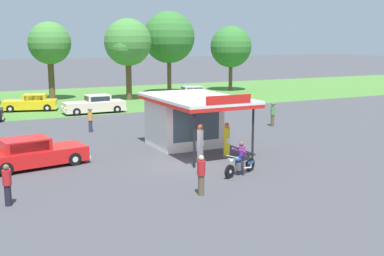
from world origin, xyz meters
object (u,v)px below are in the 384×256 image
(parked_car_back_row_centre_right, at_px, (95,105))
(bystander_chatting_near_pumps, at_px, (201,174))
(bystander_admiring_sedan, at_px, (90,120))
(featured_classic_sedan, at_px, (33,154))
(bystander_standing_back_lot, at_px, (7,184))
(parked_car_back_row_right, at_px, (31,103))
(gas_pump_offside, at_px, (227,142))
(motorcycle_with_rider, at_px, (241,161))
(bystander_leaning_by_kiosk, at_px, (273,114))
(gas_pump_nearside, at_px, (200,144))
(parked_car_back_row_far_right, at_px, (190,95))

(parked_car_back_row_centre_right, height_order, bystander_chatting_near_pumps, bystander_chatting_near_pumps)
(bystander_admiring_sedan, bearing_deg, featured_classic_sedan, -122.15)
(bystander_chatting_near_pumps, xyz_separation_m, bystander_standing_back_lot, (-7.21, 2.17, -0.03))
(parked_car_back_row_centre_right, xyz_separation_m, bystander_chatting_near_pumps, (-2.14, -24.16, 0.18))
(featured_classic_sedan, bearing_deg, bystander_standing_back_lot, -107.72)
(parked_car_back_row_right, height_order, bystander_chatting_near_pumps, bystander_chatting_near_pumps)
(gas_pump_offside, distance_m, motorcycle_with_rider, 3.42)
(gas_pump_offside, xyz_separation_m, bystander_standing_back_lot, (-11.44, -2.94, -0.01))
(parked_car_back_row_centre_right, xyz_separation_m, bystander_leaning_by_kiosk, (9.97, -12.36, 0.20))
(bystander_standing_back_lot, bearing_deg, gas_pump_offside, 14.41)
(bystander_leaning_by_kiosk, height_order, bystander_standing_back_lot, bystander_leaning_by_kiosk)
(bystander_chatting_near_pumps, relative_size, bystander_admiring_sedan, 1.03)
(gas_pump_nearside, distance_m, featured_classic_sedan, 8.47)
(featured_classic_sedan, relative_size, parked_car_back_row_centre_right, 0.98)
(bystander_leaning_by_kiosk, distance_m, bystander_standing_back_lot, 21.59)
(bystander_standing_back_lot, bearing_deg, parked_car_back_row_right, 79.99)
(bystander_chatting_near_pumps, xyz_separation_m, bystander_admiring_sedan, (-0.50, 15.55, -0.02))
(gas_pump_nearside, bearing_deg, bystander_admiring_sedan, 106.63)
(bystander_chatting_near_pumps, bearing_deg, motorcycle_with_rider, 31.42)
(bystander_chatting_near_pumps, bearing_deg, bystander_standing_back_lot, 163.24)
(parked_car_back_row_centre_right, bearing_deg, bystander_chatting_near_pumps, -95.06)
(bystander_leaning_by_kiosk, bearing_deg, gas_pump_offside, -139.71)
(gas_pump_offside, xyz_separation_m, parked_car_back_row_right, (-6.87, 22.98, -0.18))
(bystander_admiring_sedan, bearing_deg, parked_car_back_row_far_right, 41.50)
(featured_classic_sedan, bearing_deg, parked_car_back_row_far_right, 47.04)
(parked_car_back_row_right, bearing_deg, parked_car_back_row_centre_right, -39.49)
(parked_car_back_row_centre_right, distance_m, bystander_leaning_by_kiosk, 15.89)
(gas_pump_nearside, bearing_deg, bystander_standing_back_lot, -163.34)
(motorcycle_with_rider, bearing_deg, bystander_chatting_near_pumps, -148.58)
(bystander_chatting_near_pumps, distance_m, bystander_admiring_sedan, 15.56)
(motorcycle_with_rider, height_order, bystander_chatting_near_pumps, bystander_chatting_near_pumps)
(featured_classic_sedan, distance_m, bystander_chatting_near_pumps, 9.41)
(parked_car_back_row_far_right, height_order, bystander_standing_back_lot, bystander_standing_back_lot)
(gas_pump_offside, height_order, featured_classic_sedan, gas_pump_offside)
(bystander_leaning_by_kiosk, xyz_separation_m, bystander_standing_back_lot, (-19.32, -9.62, -0.05))
(parked_car_back_row_far_right, distance_m, bystander_standing_back_lot, 32.49)
(parked_car_back_row_centre_right, bearing_deg, bystander_leaning_by_kiosk, -51.11)
(bystander_standing_back_lot, bearing_deg, bystander_chatting_near_pumps, -16.76)
(gas_pump_nearside, relative_size, bystander_admiring_sedan, 1.19)
(parked_car_back_row_right, height_order, bystander_admiring_sedan, bystander_admiring_sedan)
(motorcycle_with_rider, height_order, parked_car_back_row_far_right, motorcycle_with_rider)
(parked_car_back_row_far_right, bearing_deg, bystander_leaning_by_kiosk, -93.46)
(motorcycle_with_rider, distance_m, bystander_chatting_near_pumps, 3.64)
(gas_pump_offside, xyz_separation_m, bystander_chatting_near_pumps, (-4.23, -5.11, 0.02))
(parked_car_back_row_far_right, height_order, bystander_chatting_near_pumps, bystander_chatting_near_pumps)
(gas_pump_nearside, height_order, bystander_admiring_sedan, gas_pump_nearside)
(parked_car_back_row_far_right, xyz_separation_m, bystander_standing_back_lot, (-20.28, -25.38, 0.14))
(featured_classic_sedan, height_order, bystander_leaning_by_kiosk, bystander_leaning_by_kiosk)
(gas_pump_nearside, bearing_deg, featured_classic_sedan, 162.46)
(parked_car_back_row_centre_right, height_order, bystander_admiring_sedan, bystander_admiring_sedan)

